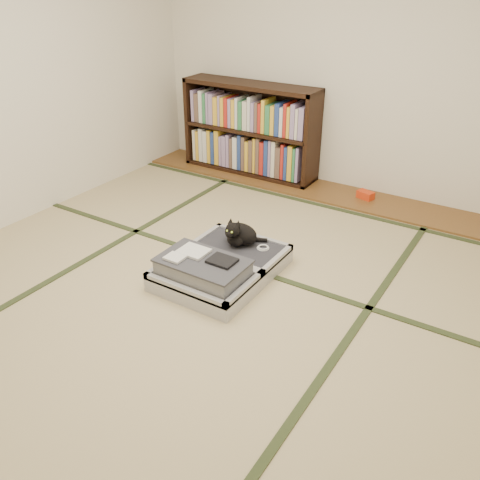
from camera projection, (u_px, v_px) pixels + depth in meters
The scene contains 10 objects.
floor at pixel (206, 291), 3.43m from camera, with size 4.50×4.50×0.00m, color tan.
wood_strip at pixel (327, 192), 4.92m from camera, with size 4.00×0.50×0.02m, color brown.
red_item at pixel (365, 195), 4.74m from camera, with size 0.15×0.09×0.07m, color red.
room_shell at pixel (198, 67), 2.74m from camera, with size 4.50×4.50×4.50m.
tatami_borders at pixel (245, 259), 3.80m from camera, with size 4.00×4.50×0.01m.
bookcase at pixel (250, 131), 5.19m from camera, with size 1.44×0.33×0.92m.
suitcase at pixel (219, 267), 3.53m from camera, with size 0.67×0.89×0.26m.
cat at pixel (239, 234), 3.70m from camera, with size 0.30×0.30×0.24m.
cable_coil at pixel (263, 248), 3.69m from camera, with size 0.09×0.09×0.02m.
hanger at pixel (213, 259), 3.80m from camera, with size 0.41×0.27×0.01m.
Camera 1 is at (1.72, -2.29, 1.94)m, focal length 38.00 mm.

